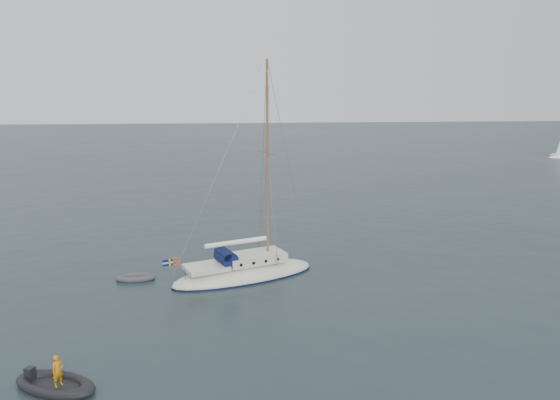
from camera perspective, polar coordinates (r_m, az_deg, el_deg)
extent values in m
plane|color=black|center=(32.23, 2.31, -9.54)|extent=(300.00, 300.00, 0.00)
ellipsoid|color=beige|center=(34.43, -3.76, -7.86)|extent=(9.29, 2.89, 1.55)
cube|color=white|center=(34.12, -2.57, -6.15)|extent=(3.72, 1.96, 0.57)
cube|color=beige|center=(34.16, -7.96, -6.52)|extent=(2.48, 1.96, 0.26)
cylinder|color=#0D173D|center=(33.99, -5.80, -5.77)|extent=(0.99, 1.70, 0.99)
cube|color=#0D173D|center=(33.93, -6.16, -5.44)|extent=(0.46, 1.70, 0.41)
cylinder|color=brown|center=(32.85, -1.04, 3.74)|extent=(0.15, 0.15, 12.38)
cylinder|color=brown|center=(32.77, -1.04, 4.81)|extent=(0.05, 2.27, 0.05)
cylinder|color=brown|center=(33.76, -4.69, -4.41)|extent=(4.33, 0.10, 0.10)
cylinder|color=white|center=(33.74, -4.69, -4.33)|extent=(4.03, 0.29, 0.29)
cylinder|color=gray|center=(34.13, -10.77, -5.85)|extent=(0.04, 2.27, 0.04)
torus|color=#FF4103|center=(34.73, -10.77, -5.54)|extent=(0.56, 0.10, 0.56)
cylinder|color=brown|center=(34.20, -11.37, -6.02)|extent=(0.03, 0.03, 0.93)
cube|color=navy|center=(34.14, -11.91, -5.53)|extent=(0.62, 0.02, 0.39)
cube|color=#FFC406|center=(34.14, -11.91, -5.53)|extent=(0.64, 0.03, 0.09)
cube|color=#FFC406|center=(34.13, -11.72, -5.53)|extent=(0.09, 0.03, 0.41)
cylinder|color=black|center=(35.02, -4.86, -5.70)|extent=(0.19, 0.06, 0.19)
cylinder|color=black|center=(33.14, -4.80, -6.73)|extent=(0.19, 0.06, 0.19)
cylinder|color=black|center=(35.04, -3.50, -5.67)|extent=(0.19, 0.06, 0.19)
cylinder|color=black|center=(33.16, -3.36, -6.69)|extent=(0.19, 0.06, 0.19)
cylinder|color=black|center=(35.08, -2.15, -5.64)|extent=(0.19, 0.06, 0.19)
cylinder|color=black|center=(33.20, -1.93, -6.66)|extent=(0.19, 0.06, 0.19)
cylinder|color=black|center=(35.14, -0.80, -5.60)|extent=(0.19, 0.06, 0.19)
cylinder|color=black|center=(33.26, -0.50, -6.62)|extent=(0.19, 0.06, 0.19)
cube|color=#444448|center=(35.15, -14.85, -7.91)|extent=(1.49, 0.61, 0.09)
cube|color=black|center=(24.41, -22.42, -17.51)|extent=(2.24, 0.93, 0.11)
cube|color=black|center=(24.65, -25.29, -16.71)|extent=(0.33, 0.33, 0.56)
imported|color=orange|center=(24.04, -22.11, -16.11)|extent=(0.43, 0.54, 1.30)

